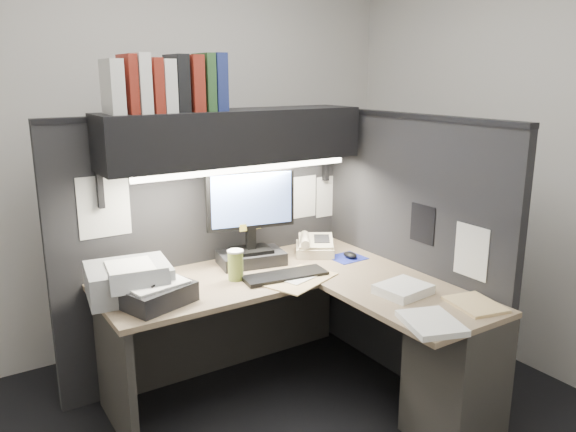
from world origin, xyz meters
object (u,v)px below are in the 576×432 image
object	(u,v)px
desk	(353,343)
printer	(129,280)
telephone	(315,247)
coffee_cup	(236,266)
monitor	(251,227)
notebook_stack	(155,294)
keyboard	(285,276)
overhead_shelf	(234,136)

from	to	relation	value
desk	printer	size ratio (longest dim) A/B	4.13
telephone	coffee_cup	world-z (taller)	coffee_cup
monitor	coffee_cup	size ratio (longest dim) A/B	3.60
coffee_cup	notebook_stack	xyz separation A→B (m)	(-0.49, -0.08, -0.03)
telephone	notebook_stack	bearing A→B (deg)	-135.83
keyboard	printer	distance (m)	0.85
keyboard	monitor	bearing A→B (deg)	105.73
desk	keyboard	xyz separation A→B (m)	(-0.18, 0.39, 0.30)
printer	monitor	bearing A→B (deg)	15.17
monitor	telephone	distance (m)	0.47
desk	overhead_shelf	size ratio (longest dim) A/B	1.10
telephone	coffee_cup	bearing A→B (deg)	-134.60
monitor	notebook_stack	size ratio (longest dim) A/B	1.73
coffee_cup	monitor	bearing A→B (deg)	42.45
monitor	telephone	size ratio (longest dim) A/B	2.35
keyboard	printer	size ratio (longest dim) A/B	1.17
overhead_shelf	monitor	size ratio (longest dim) A/B	2.68
desk	printer	bearing A→B (deg)	148.78
coffee_cup	desk	bearing A→B (deg)	-50.15
desk	coffee_cup	distance (m)	0.77
telephone	printer	size ratio (longest dim) A/B	0.60
coffee_cup	telephone	bearing A→B (deg)	12.32
desk	printer	distance (m)	1.23
desk	keyboard	bearing A→B (deg)	115.14
desk	monitor	distance (m)	0.90
coffee_cup	printer	size ratio (longest dim) A/B	0.39
keyboard	telephone	xyz separation A→B (m)	(0.39, 0.26, 0.04)
monitor	keyboard	world-z (taller)	monitor
overhead_shelf	notebook_stack	xyz separation A→B (m)	(-0.63, -0.32, -0.72)
printer	coffee_cup	bearing A→B (deg)	-0.89
keyboard	printer	bearing A→B (deg)	172.99
desk	overhead_shelf	xyz separation A→B (m)	(-0.30, 0.75, 1.06)
keyboard	telephone	world-z (taller)	telephone
desk	coffee_cup	world-z (taller)	coffee_cup
desk	overhead_shelf	world-z (taller)	overhead_shelf
monitor	desk	bearing A→B (deg)	-61.69
desk	printer	xyz separation A→B (m)	(-1.01, 0.61, 0.37)
desk	monitor	world-z (taller)	monitor
keyboard	coffee_cup	distance (m)	0.29
desk	overhead_shelf	bearing A→B (deg)	111.79
overhead_shelf	keyboard	world-z (taller)	overhead_shelf
keyboard	coffee_cup	world-z (taller)	coffee_cup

